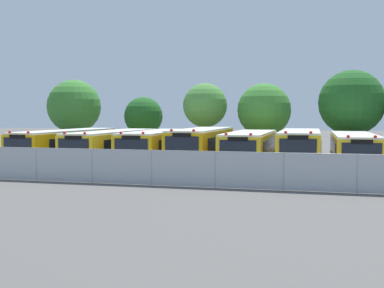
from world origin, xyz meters
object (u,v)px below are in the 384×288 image
at_px(school_bus_0, 67,145).
at_px(school_bus_5, 300,149).
at_px(school_bus_1, 114,146).
at_px(tree_4, 353,103).
at_px(tree_1, 143,116).
at_px(tree_3, 264,110).
at_px(tree_2, 205,106).
at_px(school_bus_4, 250,148).
at_px(tree_0, 75,107).
at_px(school_bus_6, 353,151).
at_px(school_bus_3, 202,146).
at_px(traffic_cone, 337,182).
at_px(school_bus_2, 157,147).

bearing_deg(school_bus_0, school_bus_5, -178.74).
height_order(school_bus_1, tree_4, tree_4).
bearing_deg(tree_1, school_bus_0, -100.24).
height_order(school_bus_5, tree_3, tree_3).
xyz_separation_m(tree_1, tree_2, (6.24, -1.67, 0.93)).
height_order(school_bus_4, tree_0, tree_0).
relative_size(school_bus_4, school_bus_6, 0.96).
xyz_separation_m(school_bus_0, tree_1, (1.90, 10.54, 2.02)).
height_order(tree_0, tree_3, tree_0).
bearing_deg(tree_4, school_bus_3, -140.18).
distance_m(school_bus_1, tree_2, 10.17).
bearing_deg(traffic_cone, tree_0, 143.42).
bearing_deg(school_bus_3, traffic_cone, 139.24).
bearing_deg(traffic_cone, school_bus_0, 158.83).
bearing_deg(school_bus_4, school_bus_3, 3.68).
xyz_separation_m(school_bus_6, tree_2, (-11.45, 8.51, 2.99)).
bearing_deg(school_bus_3, school_bus_5, 178.07).
bearing_deg(school_bus_1, school_bus_5, 179.38).
bearing_deg(school_bus_6, tree_1, -30.48).
bearing_deg(tree_0, tree_1, 4.50).
bearing_deg(school_bus_1, tree_3, -136.32).
xyz_separation_m(tree_4, traffic_cone, (-1.69, -15.73, -4.13)).
bearing_deg(school_bus_6, school_bus_2, -0.03).
xyz_separation_m(school_bus_3, school_bus_4, (3.21, 0.19, -0.10)).
height_order(tree_3, tree_4, tree_4).
height_order(school_bus_0, school_bus_3, school_bus_3).
bearing_deg(traffic_cone, school_bus_4, 124.80).
distance_m(school_bus_1, tree_3, 13.29).
bearing_deg(school_bus_2, tree_1, -66.29).
bearing_deg(school_bus_4, tree_1, -41.77).
xyz_separation_m(tree_2, traffic_cone, (10.21, -15.98, -3.98)).
bearing_deg(school_bus_0, tree_4, -155.31).
relative_size(school_bus_4, tree_2, 1.63).
distance_m(tree_4, traffic_cone, 16.35).
bearing_deg(tree_4, tree_0, 176.77).
relative_size(school_bus_3, school_bus_6, 0.95).
relative_size(school_bus_1, tree_1, 2.22).
distance_m(school_bus_1, school_bus_6, 16.13).
height_order(school_bus_2, school_bus_6, school_bus_2).
distance_m(tree_1, tree_2, 6.52).
distance_m(school_bus_2, tree_2, 9.23).
relative_size(school_bus_0, school_bus_5, 1.24).
distance_m(tree_0, tree_2, 12.92).
bearing_deg(school_bus_1, traffic_cone, 154.50).
distance_m(school_bus_0, tree_2, 12.40).
bearing_deg(school_bus_6, school_bus_5, 6.56).
height_order(school_bus_5, traffic_cone, school_bus_5).
relative_size(school_bus_0, tree_3, 1.90).
distance_m(school_bus_2, tree_3, 11.25).
xyz_separation_m(school_bus_0, tree_4, (20.04, 8.62, 3.10)).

